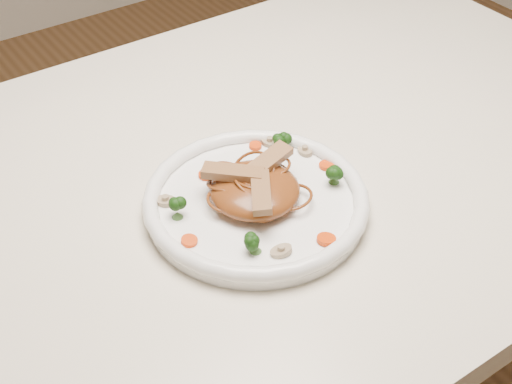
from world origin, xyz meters
TOP-DOWN VIEW (x-y plane):
  - table at (0.00, 0.00)m, footprint 1.20×0.80m
  - plate at (-0.08, -0.08)m, footprint 0.32×0.32m
  - noodle_mound at (-0.08, -0.08)m, footprint 0.14×0.14m
  - chicken_a at (-0.05, -0.06)m, footprint 0.08×0.04m
  - chicken_b at (-0.09, -0.06)m, footprint 0.07×0.07m
  - chicken_c at (-0.09, -0.11)m, footprint 0.06×0.07m
  - broccoli_0 at (0.01, -0.01)m, footprint 0.03×0.03m
  - broccoli_1 at (-0.17, -0.05)m, footprint 0.03×0.03m
  - broccoli_2 at (-0.13, -0.15)m, footprint 0.03×0.03m
  - broccoli_3 at (0.03, -0.11)m, footprint 0.03×0.03m
  - carrot_0 at (-0.01, 0.01)m, footprint 0.02×0.02m
  - carrot_1 at (-0.18, -0.10)m, footprint 0.03×0.03m
  - carrot_2 at (0.04, -0.08)m, footprint 0.02×0.02m
  - carrot_3 at (-0.10, -0.00)m, footprint 0.03×0.03m
  - carrot_4 at (-0.05, -0.18)m, footprint 0.03×0.03m
  - mushroom_0 at (-0.11, -0.17)m, footprint 0.03×0.03m
  - mushroom_1 at (0.03, -0.04)m, footprint 0.03×0.03m
  - mushroom_2 at (-0.17, -0.02)m, footprint 0.04×0.04m
  - mushroom_3 at (0.01, 0.01)m, footprint 0.04×0.04m

SIDE VIEW (x-z plane):
  - table at x=0.00m, z-range 0.28..1.03m
  - plate at x=-0.08m, z-range 0.75..0.77m
  - carrot_0 at x=-0.01m, z-range 0.77..0.77m
  - carrot_1 at x=-0.18m, z-range 0.77..0.77m
  - carrot_2 at x=0.04m, z-range 0.77..0.77m
  - carrot_3 at x=-0.10m, z-range 0.77..0.77m
  - carrot_4 at x=-0.05m, z-range 0.77..0.77m
  - mushroom_0 at x=-0.11m, z-range 0.77..0.77m
  - mushroom_1 at x=0.03m, z-range 0.77..0.77m
  - mushroom_2 at x=-0.17m, z-range 0.77..0.77m
  - mushroom_3 at x=0.01m, z-range 0.77..0.77m
  - broccoli_0 at x=0.01m, z-range 0.77..0.79m
  - broccoli_2 at x=-0.13m, z-range 0.77..0.79m
  - broccoli_1 at x=-0.17m, z-range 0.77..0.80m
  - noodle_mound at x=-0.08m, z-range 0.76..0.80m
  - broccoli_3 at x=0.03m, z-range 0.77..0.80m
  - chicken_c at x=-0.09m, z-range 0.80..0.81m
  - chicken_a at x=-0.05m, z-range 0.80..0.81m
  - chicken_b at x=-0.09m, z-range 0.80..0.81m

